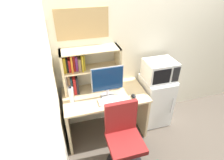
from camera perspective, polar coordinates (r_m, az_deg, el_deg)
name	(u,v)px	position (r m, az deg, el deg)	size (l,w,h in m)	color
wall_back	(178,42)	(3.25, 19.97, 10.96)	(6.40, 0.04, 2.60)	silver
wall_left	(51,157)	(1.37, -18.46, -21.81)	(0.04, 4.40, 2.60)	silver
desk	(105,107)	(2.83, -2.16, -8.41)	(1.21, 0.67, 0.77)	beige
hutch_bookshelf	(82,69)	(2.63, -9.36, 3.35)	(0.83, 0.27, 0.64)	beige
monitor	(108,81)	(2.50, -1.38, -0.34)	(0.45, 0.20, 0.47)	#B7B7BC
keyboard	(113,101)	(2.55, 0.27, -6.43)	(0.40, 0.15, 0.02)	silver
computer_mouse	(134,96)	(2.63, 6.75, -5.01)	(0.06, 0.09, 0.04)	black
water_bottle	(71,94)	(2.54, -12.61, -4.41)	(0.07, 0.07, 0.25)	silver
mini_fridge	(155,100)	(3.20, 13.25, -6.22)	(0.47, 0.49, 0.87)	white
microwave	(160,70)	(2.88, 14.63, 2.98)	(0.46, 0.38, 0.30)	silver
desk_chair	(124,141)	(2.53, 3.63, -18.53)	(0.51, 0.51, 0.96)	black
wall_corkboard	(82,24)	(2.52, -9.23, 16.93)	(0.70, 0.02, 0.40)	tan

